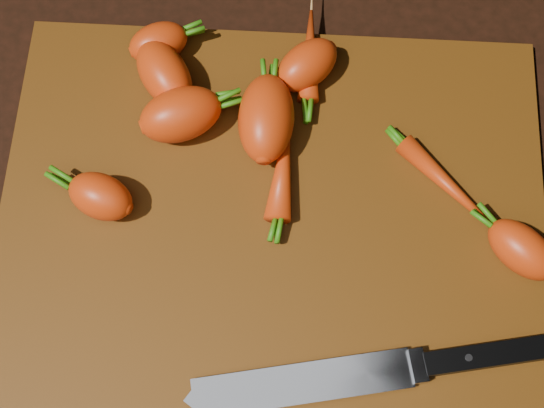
{
  "coord_description": "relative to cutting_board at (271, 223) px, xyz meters",
  "views": [
    {
      "loc": [
        0.01,
        -0.22,
        0.66
      ],
      "look_at": [
        0.0,
        0.01,
        0.03
      ],
      "focal_mm": 50.0,
      "sensor_mm": 36.0,
      "label": 1
    }
  ],
  "objects": [
    {
      "name": "carrot_4",
      "position": [
        0.03,
        0.15,
        0.03
      ],
      "size": [
        0.08,
        0.08,
        0.04
      ],
      "primitive_type": "ellipsoid",
      "rotation": [
        0.0,
        0.0,
        3.9
      ],
      "color": "#E23B0B",
      "rests_on": "cutting_board"
    },
    {
      "name": "ground",
      "position": [
        0.0,
        0.0,
        -0.01
      ],
      "size": [
        2.0,
        2.0,
        0.01
      ],
      "primitive_type": "cube",
      "color": "black"
    },
    {
      "name": "carrot_6",
      "position": [
        0.22,
        -0.02,
        0.03
      ],
      "size": [
        0.08,
        0.07,
        0.04
      ],
      "primitive_type": "ellipsoid",
      "rotation": [
        0.0,
        0.0,
        2.42
      ],
      "color": "#E23B0B",
      "rests_on": "cutting_board"
    },
    {
      "name": "carrot_5",
      "position": [
        -0.12,
        0.17,
        0.02
      ],
      "size": [
        0.07,
        0.06,
        0.04
      ],
      "primitive_type": "ellipsoid",
      "rotation": [
        0.0,
        0.0,
        0.45
      ],
      "color": "#E23B0B",
      "rests_on": "cutting_board"
    },
    {
      "name": "carrot_3",
      "position": [
        -0.01,
        0.09,
        0.03
      ],
      "size": [
        0.05,
        0.09,
        0.05
      ],
      "primitive_type": "ellipsoid",
      "rotation": [
        0.0,
        0.0,
        1.57
      ],
      "color": "#E23B0B",
      "rests_on": "cutting_board"
    },
    {
      "name": "carrot_7",
      "position": [
        0.03,
        0.17,
        0.02
      ],
      "size": [
        0.02,
        0.1,
        0.02
      ],
      "primitive_type": "ellipsoid",
      "rotation": [
        0.0,
        0.0,
        1.57
      ],
      "color": "#E23B0B",
      "rests_on": "cutting_board"
    },
    {
      "name": "carrot_1",
      "position": [
        -0.15,
        0.01,
        0.03
      ],
      "size": [
        0.07,
        0.06,
        0.04
      ],
      "primitive_type": "ellipsoid",
      "rotation": [
        0.0,
        0.0,
        2.77
      ],
      "color": "#E23B0B",
      "rests_on": "cutting_board"
    },
    {
      "name": "carrot_9",
      "position": [
        0.01,
        0.05,
        0.02
      ],
      "size": [
        0.03,
        0.1,
        0.02
      ],
      "primitive_type": "ellipsoid",
      "rotation": [
        0.0,
        0.0,
        1.52
      ],
      "color": "#E23B0B",
      "rests_on": "cutting_board"
    },
    {
      "name": "cutting_board",
      "position": [
        0.0,
        0.0,
        0.0
      ],
      "size": [
        0.5,
        0.4,
        0.01
      ],
      "primitive_type": "cube",
      "color": "#64360B",
      "rests_on": "ground"
    },
    {
      "name": "carrot_8",
      "position": [
        0.16,
        0.04,
        0.02
      ],
      "size": [
        0.1,
        0.1,
        0.02
      ],
      "primitive_type": "ellipsoid",
      "rotation": [
        0.0,
        0.0,
        -0.78
      ],
      "color": "#E23B0B",
      "rests_on": "cutting_board"
    },
    {
      "name": "carrot_2",
      "position": [
        -0.11,
        0.13,
        0.03
      ],
      "size": [
        0.08,
        0.09,
        0.04
      ],
      "primitive_type": "ellipsoid",
      "rotation": [
        0.0,
        0.0,
        -1.0
      ],
      "color": "#E23B0B",
      "rests_on": "cutting_board"
    },
    {
      "name": "knife",
      "position": [
        0.05,
        -0.14,
        0.01
      ],
      "size": [
        0.3,
        0.09,
        0.02
      ],
      "rotation": [
        0.0,
        0.0,
        0.2
      ],
      "color": "gray",
      "rests_on": "cutting_board"
    },
    {
      "name": "carrot_0",
      "position": [
        -0.09,
        0.09,
        0.03
      ],
      "size": [
        0.09,
        0.08,
        0.05
      ],
      "primitive_type": "ellipsoid",
      "rotation": [
        0.0,
        0.0,
        0.41
      ],
      "color": "#E23B0B",
      "rests_on": "cutting_board"
    }
  ]
}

